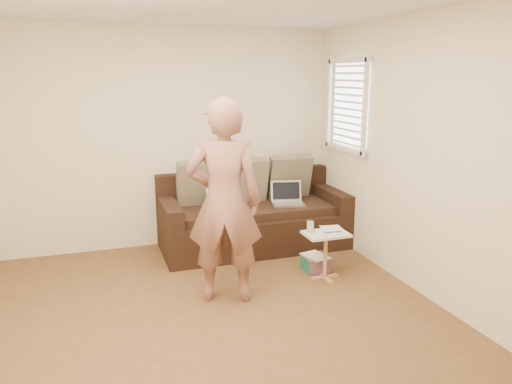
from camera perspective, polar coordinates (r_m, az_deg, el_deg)
floor at (r=4.25m, az=-4.30°, el=-15.37°), size 4.50×4.50×0.00m
wall_back at (r=5.98m, az=-9.98°, el=6.08°), size 4.00×0.00×4.00m
wall_front at (r=1.80m, az=13.60°, el=-11.51°), size 4.00×0.00×4.00m
wall_right at (r=4.70m, az=19.77°, el=3.50°), size 0.00×4.50×4.50m
window_blinds at (r=5.87m, az=10.53°, el=9.84°), size 0.12×0.88×1.08m
sofa at (r=5.91m, az=-0.25°, el=-2.47°), size 2.20×0.95×0.85m
pillow_left at (r=5.87m, az=-6.49°, el=1.00°), size 0.55×0.29×0.57m
pillow_mid at (r=5.99m, az=-1.29°, el=1.32°), size 0.55×0.27×0.57m
pillow_right at (r=6.23m, az=3.87°, el=1.77°), size 0.55×0.28×0.57m
laptop_silver at (r=5.94m, az=3.79°, el=-1.46°), size 0.43×0.35×0.25m
laptop_white at (r=5.72m, az=-3.63°, el=-2.06°), size 0.37×0.30×0.25m
person at (r=4.42m, az=-3.70°, el=-1.14°), size 0.79×0.65×1.87m
side_table at (r=5.13m, az=8.02°, el=-7.27°), size 0.44×0.31×0.49m
drinking_glass at (r=5.01m, az=6.30°, el=-4.08°), size 0.07×0.07×0.12m
scissors at (r=5.05m, az=8.89°, el=-4.62°), size 0.19×0.13×0.02m
paper_on_table at (r=5.15m, az=8.94°, el=-4.33°), size 0.25×0.33×0.00m
striped_box at (r=5.35m, az=6.92°, el=-8.18°), size 0.27×0.27×0.17m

